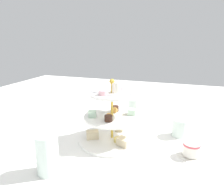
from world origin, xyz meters
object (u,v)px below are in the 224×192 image
(water_glass_short_left, at_px, (180,128))
(water_glass_mid_back, at_px, (134,109))
(teacup_with_saucer, at_px, (191,150))
(tiered_serving_stand, at_px, (112,122))
(butter_knife_left, at_px, (55,121))
(water_glass_tall_right, at_px, (47,154))

(water_glass_short_left, relative_size, water_glass_mid_back, 0.73)
(teacup_with_saucer, height_order, water_glass_mid_back, water_glass_mid_back)
(tiered_serving_stand, height_order, water_glass_short_left, tiered_serving_stand)
(butter_knife_left, xyz_separation_m, water_glass_mid_back, (0.36, 0.17, 0.05))
(water_glass_short_left, xyz_separation_m, water_glass_mid_back, (-0.23, 0.13, 0.01))
(water_glass_short_left, bearing_deg, water_glass_mid_back, 149.79)
(water_glass_tall_right, relative_size, water_glass_short_left, 1.71)
(water_glass_short_left, bearing_deg, tiered_serving_stand, -154.29)
(water_glass_tall_right, bearing_deg, tiered_serving_stand, 65.62)
(butter_knife_left, bearing_deg, water_glass_short_left, 109.45)
(butter_knife_left, height_order, water_glass_mid_back, water_glass_mid_back)
(water_glass_tall_right, distance_m, water_glass_mid_back, 0.54)
(water_glass_tall_right, xyz_separation_m, butter_knife_left, (-0.21, 0.34, -0.06))
(water_glass_mid_back, bearing_deg, butter_knife_left, -154.34)
(water_glass_mid_back, bearing_deg, tiered_serving_stand, -96.92)
(tiered_serving_stand, height_order, teacup_with_saucer, tiered_serving_stand)
(teacup_with_saucer, bearing_deg, water_glass_mid_back, 133.30)
(tiered_serving_stand, relative_size, water_glass_mid_back, 2.66)
(water_glass_short_left, height_order, teacup_with_saucer, water_glass_short_left)
(tiered_serving_stand, bearing_deg, water_glass_tall_right, -114.38)
(tiered_serving_stand, xyz_separation_m, water_glass_short_left, (0.26, 0.12, -0.04))
(water_glass_tall_right, distance_m, water_glass_short_left, 0.54)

